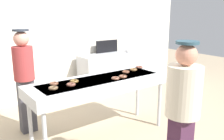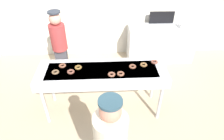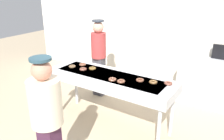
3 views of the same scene
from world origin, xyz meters
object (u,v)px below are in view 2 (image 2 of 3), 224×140
(chocolate_donut_4, at_px, (133,66))
(paper_cup_0, at_px, (180,25))
(paper_cup_1, at_px, (183,27))
(chocolate_donut_1, at_px, (71,72))
(chocolate_donut_7, at_px, (154,62))
(chocolate_donut_5, at_px, (78,67))
(prep_counter, at_px, (160,44))
(menu_display, at_px, (162,17))
(chocolate_donut_3, at_px, (121,74))
(chocolate_donut_2, at_px, (55,72))
(chocolate_donut_8, at_px, (112,74))
(fryer_conveyor, at_px, (102,74))
(worker_baker, at_px, (60,46))
(chocolate_donut_6, at_px, (62,66))
(chocolate_donut_0, at_px, (144,65))

(chocolate_donut_4, relative_size, paper_cup_0, 1.03)
(paper_cup_1, bearing_deg, chocolate_donut_1, -146.04)
(chocolate_donut_1, height_order, chocolate_donut_7, same)
(chocolate_donut_5, distance_m, paper_cup_1, 2.82)
(chocolate_donut_1, height_order, chocolate_donut_5, same)
(prep_counter, relative_size, menu_display, 2.71)
(chocolate_donut_3, xyz_separation_m, menu_display, (1.21, 2.13, 0.11))
(chocolate_donut_2, height_order, chocolate_donut_3, same)
(chocolate_donut_5, distance_m, chocolate_donut_8, 0.61)
(fryer_conveyor, height_order, prep_counter, fryer_conveyor)
(chocolate_donut_4, distance_m, worker_baker, 1.63)
(chocolate_donut_1, xyz_separation_m, chocolate_donut_2, (-0.26, 0.00, 0.00))
(chocolate_donut_6, distance_m, paper_cup_0, 3.07)
(chocolate_donut_3, relative_size, chocolate_donut_7, 1.00)
(chocolate_donut_7, xyz_separation_m, paper_cup_1, (1.00, 1.44, 0.02))
(chocolate_donut_3, bearing_deg, worker_baker, 138.77)
(chocolate_donut_0, height_order, chocolate_donut_1, same)
(chocolate_donut_0, height_order, chocolate_donut_4, same)
(chocolate_donut_6, distance_m, chocolate_donut_7, 1.64)
(prep_counter, distance_m, paper_cup_1, 0.70)
(chocolate_donut_0, xyz_separation_m, chocolate_donut_8, (-0.58, -0.25, 0.00))
(chocolate_donut_0, bearing_deg, fryer_conveyor, -172.90)
(fryer_conveyor, bearing_deg, chocolate_donut_1, -174.05)
(paper_cup_1, bearing_deg, paper_cup_0, 97.59)
(fryer_conveyor, relative_size, chocolate_donut_7, 17.88)
(chocolate_donut_5, bearing_deg, chocolate_donut_8, -21.78)
(chocolate_donut_0, distance_m, chocolate_donut_3, 0.49)
(chocolate_donut_4, distance_m, paper_cup_1, 2.11)
(fryer_conveyor, height_order, chocolate_donut_0, chocolate_donut_0)
(menu_display, bearing_deg, chocolate_donut_2, -138.52)
(chocolate_donut_0, height_order, paper_cup_1, paper_cup_1)
(prep_counter, distance_m, paper_cup_0, 0.67)
(chocolate_donut_6, distance_m, prep_counter, 2.79)
(chocolate_donut_0, relative_size, chocolate_donut_7, 1.00)
(chocolate_donut_8, bearing_deg, chocolate_donut_6, 160.97)
(prep_counter, bearing_deg, chocolate_donut_3, -122.45)
(chocolate_donut_2, bearing_deg, menu_display, 41.48)
(chocolate_donut_1, relative_size, chocolate_donut_2, 1.00)
(chocolate_donut_8, bearing_deg, chocolate_donut_3, 4.12)
(worker_baker, bearing_deg, chocolate_donut_4, 144.15)
(worker_baker, relative_size, paper_cup_1, 13.87)
(menu_display, bearing_deg, chocolate_donut_1, -135.11)
(paper_cup_0, bearing_deg, chocolate_donut_7, -122.34)
(chocolate_donut_7, bearing_deg, chocolate_donut_4, -163.20)
(chocolate_donut_4, bearing_deg, paper_cup_1, 47.82)
(fryer_conveyor, relative_size, prep_counter, 1.33)
(paper_cup_1, bearing_deg, fryer_conveyor, -140.42)
(chocolate_donut_1, height_order, chocolate_donut_4, same)
(chocolate_donut_0, distance_m, chocolate_donut_8, 0.63)
(paper_cup_0, height_order, paper_cup_1, same)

